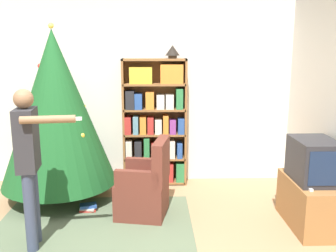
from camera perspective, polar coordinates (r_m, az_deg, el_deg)
name	(u,v)px	position (r m, az deg, el deg)	size (l,w,h in m)	color
ground_plane	(127,249)	(3.91, -6.19, -18.12)	(14.00, 14.00, 0.00)	#9E7A56
wall_back	(136,93)	(5.47, -4.95, 5.00)	(8.00, 0.10, 2.60)	silver
area_rug	(93,228)	(4.34, -11.31, -15.00)	(2.18, 1.73, 0.01)	#56664C
bookshelf	(155,123)	(5.32, -1.99, 0.39)	(0.90, 0.27, 1.80)	brown
tv_stand	(310,203)	(4.50, 20.86, -10.93)	(0.47, 0.88, 0.53)	#996638
television	(314,160)	(4.34, 21.35, -4.89)	(0.43, 0.59, 0.46)	#28282D
game_remote	(309,188)	(4.12, 20.73, -8.90)	(0.04, 0.12, 0.02)	white
christmas_tree	(56,108)	(4.93, -16.69, 2.58)	(1.46, 1.46, 2.24)	#4C3323
armchair	(146,189)	(4.46, -3.44, -9.51)	(0.66, 0.66, 0.92)	brown
standing_person	(29,156)	(3.81, -20.42, -4.37)	(0.66, 0.47, 1.58)	#38425B
table_lamp	(173,51)	(5.22, 0.70, 11.36)	(0.20, 0.20, 0.18)	#473828
book_pile_near_tree	(88,208)	(4.75, -12.07, -12.05)	(0.22, 0.17, 0.08)	#B22D28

